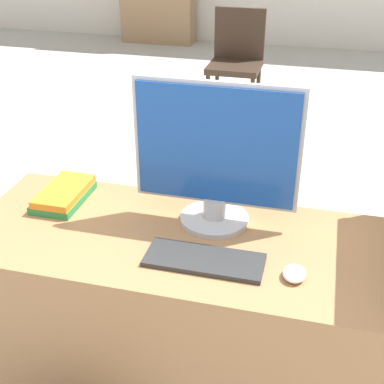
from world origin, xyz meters
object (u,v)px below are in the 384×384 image
monitor (216,157)px  far_chair (236,57)px  keyboard (204,260)px  mouse (294,274)px  book_stack (64,194)px

monitor → far_chair: 3.09m
keyboard → monitor: bearing=95.0°
keyboard → far_chair: (-0.48, 3.26, -0.24)m
monitor → mouse: bearing=-40.3°
book_stack → far_chair: size_ratio=0.28×
monitor → keyboard: monitor is taller
monitor → far_chair: size_ratio=0.61×
book_stack → keyboard: bearing=-22.3°
mouse → book_stack: book_stack is taller
mouse → far_chair: size_ratio=0.09×
mouse → far_chair: 3.37m
monitor → book_stack: size_ratio=2.14×
monitor → book_stack: bearing=179.9°
book_stack → monitor: bearing=-0.1°
mouse → far_chair: bearing=103.0°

